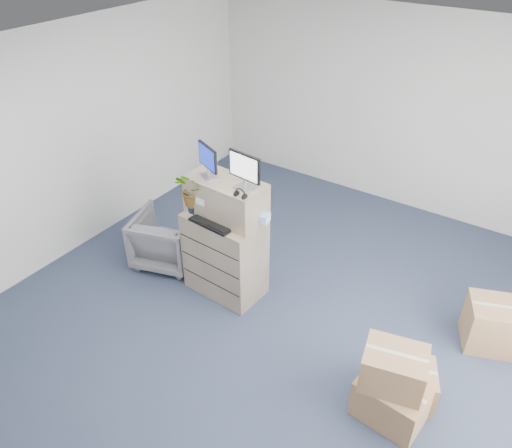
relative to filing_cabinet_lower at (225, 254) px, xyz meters
The scene contains 16 objects.
ground 1.07m from the filing_cabinet_lower, 27.54° to the right, with size 7.00×7.00×0.00m, color #29314B.
wall_back 3.31m from the filing_cabinet_lower, 74.72° to the left, with size 6.00×0.02×2.80m, color silver.
filing_cabinet_lower is the anchor object (origin of this frame).
filing_cabinet_upper 0.72m from the filing_cabinet_lower, 86.93° to the left, with size 0.87×0.43×0.43m, color gray.
monitor_left 1.15m from the filing_cabinet_lower, behind, with size 0.34×0.20×0.36m.
monitor_right 1.19m from the filing_cabinet_lower, ahead, with size 0.39×0.17×0.39m.
headphones 1.04m from the filing_cabinet_lower, 22.29° to the right, with size 0.12×0.12×0.01m, color black.
keyboard 0.55m from the filing_cabinet_lower, 96.17° to the right, with size 0.51×0.21×0.03m, color black.
mouse 0.62m from the filing_cabinet_lower, 22.04° to the right, with size 0.09×0.06×0.03m, color silver.
water_bottle 0.65m from the filing_cabinet_lower, 17.18° to the left, with size 0.07×0.07×0.25m, color gray.
phone_dock 0.55m from the filing_cabinet_lower, 86.74° to the left, with size 0.06×0.05×0.12m.
external_drive 0.65m from the filing_cabinet_lower, 22.05° to the left, with size 0.18×0.14×0.06m, color black.
tissue_box 0.72m from the filing_cabinet_lower, 12.96° to the left, with size 0.26×0.13×0.10m, color #3973C4.
potted_plant 0.81m from the filing_cabinet_lower, 165.93° to the right, with size 0.38×0.42×0.41m.
office_chair 0.95m from the filing_cabinet_lower, behind, with size 0.73×0.68×0.75m, color slate.
cardboard_boxes 2.51m from the filing_cabinet_lower, ahead, with size 1.38×2.05×0.77m.
Camera 1 is at (1.99, -3.13, 3.95)m, focal length 35.00 mm.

